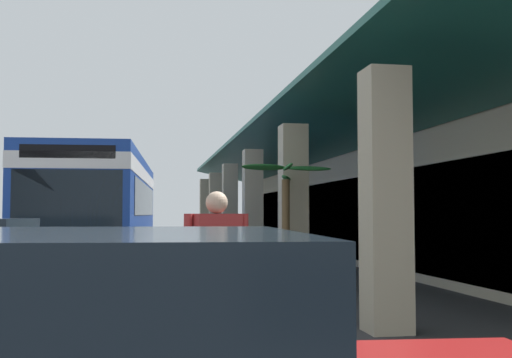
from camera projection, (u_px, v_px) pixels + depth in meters
ground at (312, 265)px, 18.70m from camera, size 120.00×120.00×0.00m
curb_strip at (202, 258)px, 20.78m from camera, size 37.90×0.50×0.12m
plaza_building at (467, 162)px, 22.60m from camera, size 31.89×14.33×6.85m
transit_bus at (101, 203)px, 18.34m from camera, size 11.32×3.18×3.34m
pedestrian at (217, 264)px, 6.57m from camera, size 0.38×0.70×1.77m
potted_palm at (286, 254)px, 12.46m from camera, size 1.77×1.95×2.54m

